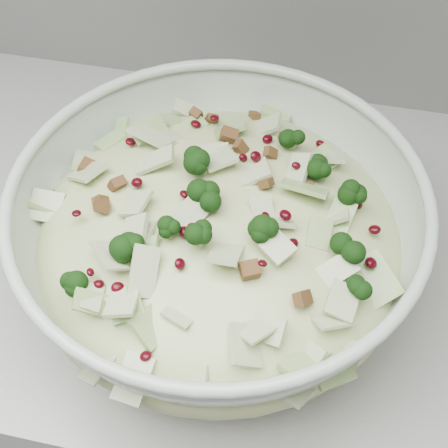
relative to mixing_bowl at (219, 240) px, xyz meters
The scene contains 3 objects.
counter 0.60m from the mixing_bowl, 18.34° to the left, with size 3.60×0.60×0.90m, color #A7A8A3.
mixing_bowl is the anchor object (origin of this frame).
salad 0.03m from the mixing_bowl, 90.00° to the right, with size 0.46×0.46×0.17m.
Camera 1 is at (-0.18, 1.23, 1.50)m, focal length 50.00 mm.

